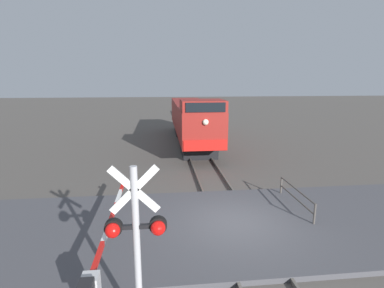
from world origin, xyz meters
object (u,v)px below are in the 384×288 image
locomotive (192,119)px  crossing_gate (100,264)px  guard_railing (296,196)px  crossing_signal (136,238)px

locomotive → crossing_gate: locomotive is taller
locomotive → crossing_gate: 17.81m
locomotive → guard_railing: 13.61m
crossing_signal → crossing_gate: 2.26m
crossing_signal → crossing_gate: bearing=126.8°
locomotive → crossing_signal: 18.93m
crossing_gate → guard_railing: (6.94, 4.02, -0.22)m
crossing_signal → crossing_gate: size_ratio=0.55×
locomotive → crossing_gate: bearing=-103.6°
locomotive → crossing_signal: locomotive is taller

